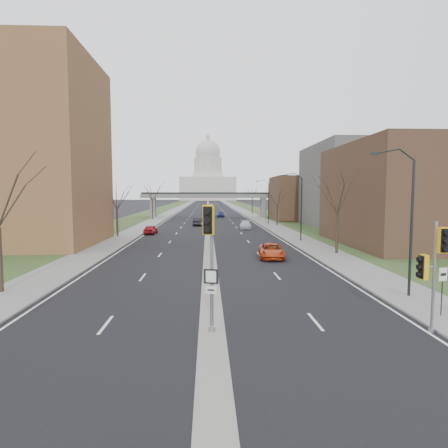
{
  "coord_description": "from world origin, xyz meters",
  "views": [
    {
      "loc": [
        -0.17,
        -15.38,
        6.21
      ],
      "look_at": [
        0.91,
        9.5,
        4.15
      ],
      "focal_mm": 30.0,
      "sensor_mm": 36.0,
      "label": 1
    }
  ],
  "objects": [
    {
      "name": "ground",
      "position": [
        0.0,
        0.0,
        0.0
      ],
      "size": [
        700.0,
        700.0,
        0.0
      ],
      "primitive_type": "plane",
      "color": "black",
      "rests_on": "ground"
    },
    {
      "name": "commercial_block_far",
      "position": [
        22.0,
        70.0,
        5.0
      ],
      "size": [
        14.0,
        14.0,
        10.0
      ],
      "primitive_type": "cube",
      "color": "brown",
      "rests_on": "ground"
    },
    {
      "name": "tree_left_c",
      "position": [
        -13.0,
        72.0,
        7.04
      ],
      "size": [
        7.65,
        7.65,
        9.99
      ],
      "color": "#382B21",
      "rests_on": "sidewalk_left"
    },
    {
      "name": "sidewalk_right",
      "position": [
        12.0,
        150.0,
        0.06
      ],
      "size": [
        4.0,
        600.0,
        0.12
      ],
      "primitive_type": "cube",
      "color": "gray",
      "rests_on": "ground"
    },
    {
      "name": "sidewalk_left",
      "position": [
        -12.0,
        150.0,
        0.06
      ],
      "size": [
        4.0,
        600.0,
        0.12
      ],
      "primitive_type": "cube",
      "color": "gray",
      "rests_on": "ground"
    },
    {
      "name": "car_left_far",
      "position": [
        -2.0,
        56.24,
        0.75
      ],
      "size": [
        2.05,
        4.68,
        1.49
      ],
      "primitive_type": "imported",
      "rotation": [
        0.0,
        0.0,
        3.04
      ],
      "color": "black",
      "rests_on": "ground"
    },
    {
      "name": "commercial_block_mid",
      "position": [
        28.0,
        52.0,
        7.5
      ],
      "size": [
        18.0,
        22.0,
        15.0
      ],
      "primitive_type": "cube",
      "color": "#5A5752",
      "rests_on": "ground"
    },
    {
      "name": "road_surface",
      "position": [
        0.0,
        150.0,
        0.01
      ],
      "size": [
        20.0,
        600.0,
        0.01
      ],
      "primitive_type": "cube",
      "color": "black",
      "rests_on": "ground"
    },
    {
      "name": "pedestrian_bridge",
      "position": [
        0.0,
        80.0,
        4.84
      ],
      "size": [
        34.0,
        3.0,
        6.45
      ],
      "color": "slate",
      "rests_on": "ground"
    },
    {
      "name": "car_left_near",
      "position": [
        -8.9,
        41.75,
        0.7
      ],
      "size": [
        1.85,
        4.18,
        1.4
      ],
      "primitive_type": "imported",
      "rotation": [
        0.0,
        0.0,
        3.09
      ],
      "color": "maroon",
      "rests_on": "ground"
    },
    {
      "name": "streetlight_far",
      "position": [
        10.99,
        58.0,
        6.95
      ],
      "size": [
        2.61,
        0.2,
        8.7
      ],
      "color": "black",
      "rests_on": "sidewalk_right"
    },
    {
      "name": "grass_verge_left",
      "position": [
        -18.0,
        150.0,
        0.05
      ],
      "size": [
        8.0,
        600.0,
        0.1
      ],
      "primitive_type": "cube",
      "color": "#314922",
      "rests_on": "ground"
    },
    {
      "name": "commercial_block_near",
      "position": [
        24.0,
        28.0,
        6.0
      ],
      "size": [
        16.0,
        20.0,
        12.0
      ],
      "primitive_type": "cube",
      "color": "brown",
      "rests_on": "ground"
    },
    {
      "name": "car_right_near",
      "position": [
        5.92,
        19.88,
        0.7
      ],
      "size": [
        2.79,
        5.22,
        1.39
      ],
      "primitive_type": "imported",
      "rotation": [
        0.0,
        0.0,
        -0.1
      ],
      "color": "#B63B13",
      "rests_on": "ground"
    },
    {
      "name": "median_strip",
      "position": [
        0.0,
        150.0,
        0.0
      ],
      "size": [
        1.2,
        600.0,
        0.02
      ],
      "primitive_type": "cube",
      "color": "gray",
      "rests_on": "ground"
    },
    {
      "name": "capitol",
      "position": [
        0.0,
        320.0,
        18.6
      ],
      "size": [
        48.0,
        42.0,
        55.75
      ],
      "color": "#B8B3A9",
      "rests_on": "ground"
    },
    {
      "name": "tree_right_a",
      "position": [
        13.0,
        22.0,
        6.64
      ],
      "size": [
        7.2,
        7.2,
        9.4
      ],
      "color": "#382B21",
      "rests_on": "sidewalk_right"
    },
    {
      "name": "streetlight_mid",
      "position": [
        10.99,
        32.0,
        6.95
      ],
      "size": [
        2.61,
        0.2,
        8.7
      ],
      "color": "black",
      "rests_on": "sidewalk_right"
    },
    {
      "name": "grass_verge_right",
      "position": [
        18.0,
        150.0,
        0.05
      ],
      "size": [
        8.0,
        600.0,
        0.1
      ],
      "primitive_type": "cube",
      "color": "#314922",
      "rests_on": "ground"
    },
    {
      "name": "car_right_far",
      "position": [
        3.13,
        82.11,
        0.77
      ],
      "size": [
        1.88,
        4.56,
        1.55
      ],
      "primitive_type": "imported",
      "rotation": [
        0.0,
        0.0,
        0.01
      ],
      "color": "navy",
      "rests_on": "ground"
    },
    {
      "name": "signal_pole_right",
      "position": [
        9.62,
        0.26,
        3.26
      ],
      "size": [
        0.89,
        0.87,
        4.98
      ],
      "rotation": [
        0.0,
        0.0,
        0.02
      ],
      "color": "gray",
      "rests_on": "ground"
    },
    {
      "name": "tree_left_b",
      "position": [
        -13.0,
        38.0,
        6.23
      ],
      "size": [
        6.75,
        6.75,
        8.81
      ],
      "color": "#382B21",
      "rests_on": "sidewalk_left"
    },
    {
      "name": "speed_limit_sign",
      "position": [
        11.46,
        2.38,
        1.78
      ],
      "size": [
        0.5,
        0.18,
        2.41
      ],
      "rotation": [
        0.0,
        0.0,
        0.31
      ],
      "color": "black",
      "rests_on": "sidewalk_right"
    },
    {
      "name": "streetlight_near",
      "position": [
        10.99,
        6.0,
        6.95
      ],
      "size": [
        2.61,
        0.2,
        8.7
      ],
      "color": "black",
      "rests_on": "sidewalk_right"
    },
    {
      "name": "tree_right_b",
      "position": [
        13.0,
        55.0,
        5.82
      ],
      "size": [
        6.3,
        6.3,
        8.22
      ],
      "color": "#382B21",
      "rests_on": "sidewalk_right"
    },
    {
      "name": "tree_right_c",
      "position": [
        13.0,
        95.0,
        7.04
      ],
      "size": [
        7.65,
        7.65,
        9.99
      ],
      "color": "#382B21",
      "rests_on": "sidewalk_right"
    },
    {
      "name": "signal_pole_median",
      "position": [
        -0.08,
        0.72,
        4.0
      ],
      "size": [
        0.74,
        0.96,
        5.74
      ],
      "rotation": [
        0.0,
        0.0,
        -0.25
      ],
      "color": "gray",
      "rests_on": "ground"
    },
    {
      "name": "car_right_mid",
      "position": [
        6.39,
        49.37,
        0.68
      ],
      "size": [
        2.27,
        4.84,
        1.37
      ],
      "primitive_type": "imported",
      "rotation": [
        0.0,
        0.0,
        -0.08
      ],
      "color": "silver",
      "rests_on": "ground"
    }
  ]
}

